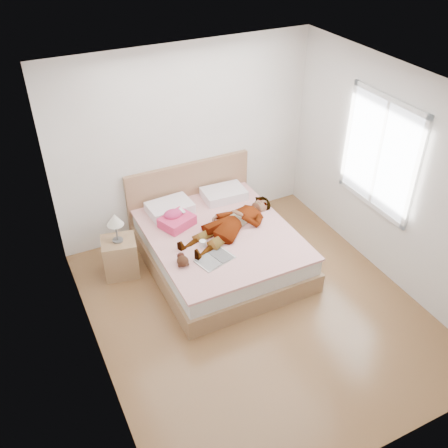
% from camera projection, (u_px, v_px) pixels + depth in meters
% --- Properties ---
extents(ground, '(4.00, 4.00, 0.00)m').
position_uv_depth(ground, '(256.00, 310.00, 5.86)').
color(ground, '#56311A').
rests_on(ground, ground).
extents(woman, '(1.65, 1.12, 0.21)m').
position_uv_depth(woman, '(231.00, 221.00, 6.29)').
color(woman, white).
rests_on(woman, bed).
extents(hair, '(0.48, 0.56, 0.08)m').
position_uv_depth(hair, '(176.00, 219.00, 6.45)').
color(hair, black).
rests_on(hair, bed).
extents(phone, '(0.07, 0.10, 0.05)m').
position_uv_depth(phone, '(182.00, 210.00, 6.36)').
color(phone, silver).
rests_on(phone, bed).
extents(room_shell, '(4.00, 4.00, 4.00)m').
position_uv_depth(room_shell, '(380.00, 154.00, 5.87)').
color(room_shell, white).
rests_on(room_shell, ground).
extents(bed, '(1.80, 2.08, 1.00)m').
position_uv_depth(bed, '(218.00, 243.00, 6.47)').
color(bed, brown).
rests_on(bed, ground).
extents(towel, '(0.50, 0.45, 0.21)m').
position_uv_depth(towel, '(176.00, 220.00, 6.35)').
color(towel, '#FF456A').
rests_on(towel, bed).
extents(magazine, '(0.49, 0.38, 0.03)m').
position_uv_depth(magazine, '(215.00, 259.00, 5.82)').
color(magazine, white).
rests_on(magazine, bed).
extents(coffee_mug, '(0.11, 0.08, 0.09)m').
position_uv_depth(coffee_mug, '(203.00, 244.00, 6.00)').
color(coffee_mug, white).
rests_on(coffee_mug, bed).
extents(plush_toy, '(0.16, 0.22, 0.12)m').
position_uv_depth(plush_toy, '(182.00, 260.00, 5.72)').
color(plush_toy, black).
rests_on(plush_toy, bed).
extents(nightstand, '(0.49, 0.45, 0.90)m').
position_uv_depth(nightstand, '(120.00, 254.00, 6.24)').
color(nightstand, brown).
rests_on(nightstand, ground).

